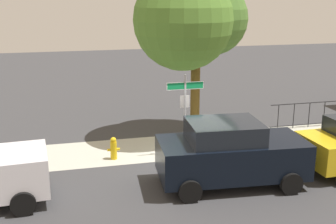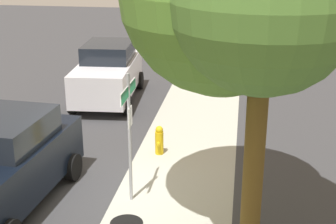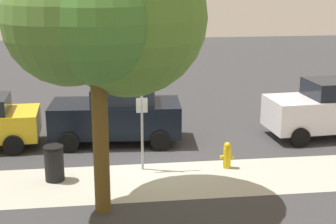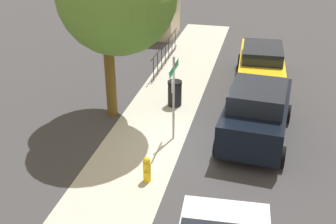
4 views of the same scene
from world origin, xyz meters
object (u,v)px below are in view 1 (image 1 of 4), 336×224
object	(u,v)px
car_black	(230,153)
trash_bin	(244,132)
fire_hydrant	(114,148)
street_sign	(185,101)
shade_tree	(193,20)

from	to	relation	value
car_black	trash_bin	size ratio (longest dim) A/B	4.46
fire_hydrant	trash_bin	bearing A→B (deg)	3.51
street_sign	car_black	distance (m)	2.84
fire_hydrant	street_sign	bearing A→B (deg)	-4.64
shade_tree	car_black	size ratio (longest dim) A/B	1.45
car_black	fire_hydrant	world-z (taller)	car_black
car_black	trash_bin	world-z (taller)	car_black
fire_hydrant	trash_bin	size ratio (longest dim) A/B	0.80
street_sign	car_black	bearing A→B (deg)	-76.37
street_sign	fire_hydrant	xyz separation A→B (m)	(-2.44, 0.20, -1.54)
fire_hydrant	trash_bin	xyz separation A→B (m)	(4.88, 0.30, 0.11)
shade_tree	street_sign	bearing A→B (deg)	-112.27
street_sign	trash_bin	world-z (taller)	street_sign
street_sign	car_black	xyz separation A→B (m)	(0.63, -2.60, -0.95)
shade_tree	car_black	xyz separation A→B (m)	(-0.28, -4.81, -3.52)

